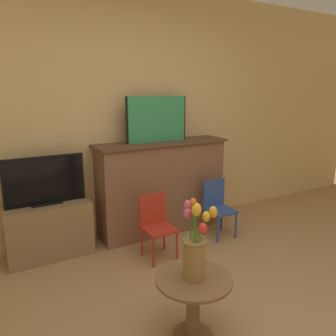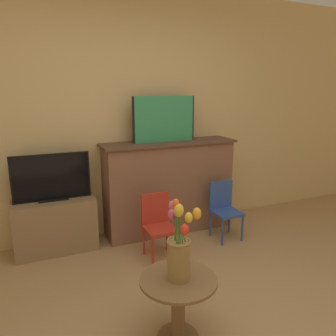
% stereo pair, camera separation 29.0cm
% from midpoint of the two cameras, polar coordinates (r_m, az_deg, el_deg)
% --- Properties ---
extents(wall_back, '(8.00, 0.06, 2.70)m').
position_cam_midpoint_polar(wall_back, '(3.66, -5.76, 9.23)').
color(wall_back, tan).
rests_on(wall_back, ground).
extents(fireplace_mantel, '(1.53, 0.42, 1.05)m').
position_cam_midpoint_polar(fireplace_mantel, '(3.77, 2.35, -3.10)').
color(fireplace_mantel, brown).
rests_on(fireplace_mantel, ground).
extents(painting, '(0.73, 0.03, 0.50)m').
position_cam_midpoint_polar(painting, '(3.61, 1.67, 8.48)').
color(painting, black).
rests_on(painting, fireplace_mantel).
extents(tv_stand, '(0.80, 0.36, 0.54)m').
position_cam_midpoint_polar(tv_stand, '(3.52, -16.76, -9.57)').
color(tv_stand, olive).
rests_on(tv_stand, ground).
extents(tv_monitor, '(0.75, 0.12, 0.47)m').
position_cam_midpoint_polar(tv_monitor, '(3.37, -17.34, -1.70)').
color(tv_monitor, black).
rests_on(tv_monitor, tv_stand).
extents(chair_red, '(0.29, 0.29, 0.63)m').
position_cam_midpoint_polar(chair_red, '(3.24, 0.86, -9.48)').
color(chair_red, '#B22D1E').
rests_on(chair_red, ground).
extents(chair_blue, '(0.29, 0.29, 0.63)m').
position_cam_midpoint_polar(chair_blue, '(3.72, 11.98, -6.67)').
color(chair_blue, '#2D4C99').
rests_on(chair_blue, ground).
extents(side_table, '(0.50, 0.50, 0.45)m').
position_cam_midpoint_polar(side_table, '(2.29, 5.71, -21.92)').
color(side_table, brown).
rests_on(side_table, ground).
extents(vase_tulips, '(0.19, 0.20, 0.55)m').
position_cam_midpoint_polar(vase_tulips, '(2.10, 6.03, -14.23)').
color(vase_tulips, olive).
rests_on(vase_tulips, side_table).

